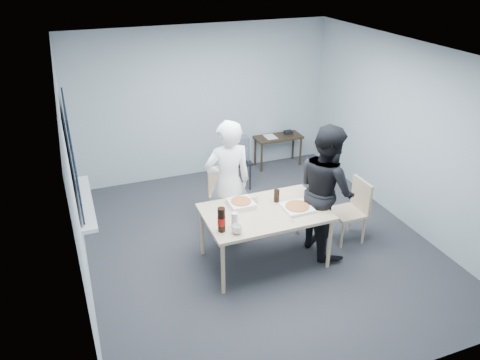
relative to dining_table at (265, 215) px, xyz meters
name	(u,v)px	position (x,y,z in m)	size (l,w,h in m)	color
room	(75,161)	(-2.12, 0.77, 0.75)	(5.00, 5.00, 5.00)	#2F2F34
dining_table	(265,215)	(0.00, 0.00, 0.00)	(1.53, 0.97, 0.75)	tan
chair_far	(224,192)	(-0.17, 1.06, -0.17)	(0.42, 0.42, 0.89)	tan
chair_right	(354,206)	(1.35, 0.04, -0.17)	(0.42, 0.42, 0.89)	tan
person_white	(228,184)	(-0.27, 0.61, 0.20)	(0.65, 0.42, 1.77)	white
person_black	(326,190)	(0.85, 0.00, 0.20)	(0.86, 0.47, 1.77)	black
side_table	(278,140)	(1.43, 2.65, -0.19)	(0.87, 0.38, 0.58)	#352514
stool	(239,167)	(0.43, 2.03, -0.30)	(0.36, 0.36, 0.50)	black
backpack	(240,150)	(0.43, 2.02, 0.02)	(0.30, 0.22, 0.42)	#595C65
pizza_box_a	(241,203)	(-0.23, 0.22, 0.10)	(0.31, 0.31, 0.08)	white
pizza_box_b	(297,207)	(0.39, -0.10, 0.08)	(0.35, 0.35, 0.05)	white
mug_a	(237,229)	(-0.50, -0.34, 0.11)	(0.12, 0.12, 0.10)	white
mug_b	(254,199)	(-0.04, 0.26, 0.11)	(0.10, 0.10, 0.09)	white
cola_glass	(277,196)	(0.24, 0.17, 0.14)	(0.07, 0.07, 0.16)	black
soda_bottle	(221,220)	(-0.65, -0.24, 0.20)	(0.09, 0.09, 0.30)	black
plastic_cups	(235,220)	(-0.48, -0.21, 0.15)	(0.08, 0.08, 0.19)	silver
rubber_band	(292,221)	(0.21, -0.35, 0.06)	(0.05, 0.05, 0.00)	red
papers	(270,137)	(1.28, 2.67, -0.11)	(0.19, 0.27, 0.00)	white
black_box	(288,132)	(1.65, 2.69, -0.08)	(0.15, 0.10, 0.06)	black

